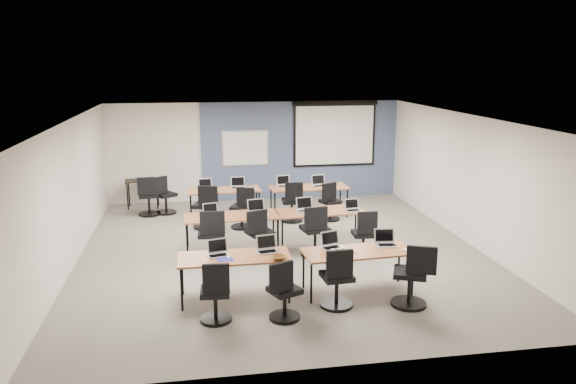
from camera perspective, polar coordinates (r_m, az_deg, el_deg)
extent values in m
cube|color=#6B6354|center=(11.51, -0.68, -6.01)|extent=(8.00, 9.00, 0.02)
cube|color=white|center=(10.92, -0.72, 7.49)|extent=(8.00, 9.00, 0.02)
cube|color=beige|center=(15.52, -3.28, 4.15)|extent=(8.00, 0.04, 2.70)
cube|color=beige|center=(6.90, 5.14, -7.54)|extent=(8.00, 0.04, 2.70)
cube|color=beige|center=(11.25, -21.26, -0.22)|extent=(0.04, 9.00, 2.70)
cube|color=beige|center=(12.39, 17.91, 1.21)|extent=(0.04, 9.00, 2.70)
cube|color=#3D5977|center=(15.68, 1.29, 4.26)|extent=(5.50, 0.04, 2.70)
cube|color=silver|center=(15.41, -4.36, 4.45)|extent=(1.28, 0.02, 0.98)
cube|color=white|center=(15.40, -4.36, 4.44)|extent=(1.20, 0.02, 0.90)
cube|color=black|center=(15.76, 4.76, 5.92)|extent=(2.32, 0.03, 1.82)
cube|color=white|center=(15.75, 4.76, 5.77)|extent=(2.20, 0.02, 1.62)
cylinder|color=black|center=(15.67, 4.82, 8.96)|extent=(2.40, 0.10, 0.10)
cube|color=olive|center=(9.09, -5.49, -6.61)|extent=(1.80, 0.75, 0.03)
cylinder|color=black|center=(8.92, -10.76, -9.71)|extent=(0.04, 0.04, 0.70)
cylinder|color=black|center=(9.02, 0.12, -9.19)|extent=(0.04, 0.04, 0.70)
cylinder|color=black|center=(9.50, -10.70, -8.24)|extent=(0.04, 0.04, 0.70)
cylinder|color=black|center=(9.60, -0.52, -7.77)|extent=(0.04, 0.04, 0.70)
cube|color=#A66C43|center=(9.38, 7.10, -6.02)|extent=(1.82, 0.76, 0.03)
cylinder|color=black|center=(9.02, 2.38, -9.21)|extent=(0.04, 0.04, 0.70)
cylinder|color=black|center=(9.50, 12.56, -8.35)|extent=(0.04, 0.04, 0.70)
cylinder|color=black|center=(9.60, 1.59, -7.78)|extent=(0.04, 0.04, 0.70)
cylinder|color=black|center=(10.05, 11.20, -7.06)|extent=(0.04, 0.04, 0.70)
cube|color=olive|center=(11.42, -5.75, -2.46)|extent=(1.92, 0.80, 0.03)
cylinder|color=black|center=(11.18, -10.21, -4.91)|extent=(0.04, 0.04, 0.70)
cylinder|color=black|center=(11.30, -1.01, -4.51)|extent=(0.04, 0.04, 0.70)
cylinder|color=black|center=(11.83, -10.19, -3.89)|extent=(0.04, 0.04, 0.70)
cylinder|color=black|center=(11.94, -1.50, -3.53)|extent=(0.04, 0.04, 0.70)
cube|color=brown|center=(11.75, 3.33, -1.97)|extent=(1.85, 0.77, 0.03)
cylinder|color=black|center=(11.39, -0.58, -4.36)|extent=(0.04, 0.04, 0.70)
cylinder|color=black|center=(11.77, 7.77, -3.89)|extent=(0.04, 0.04, 0.70)
cylinder|color=black|center=(12.01, -1.06, -3.43)|extent=(0.04, 0.04, 0.70)
cylinder|color=black|center=(12.37, 6.88, -3.03)|extent=(0.04, 0.04, 0.70)
cube|color=brown|center=(13.74, -6.49, 0.20)|extent=(1.76, 0.73, 0.03)
cylinder|color=black|center=(13.52, -9.84, -1.72)|extent=(0.04, 0.04, 0.70)
cylinder|color=black|center=(13.60, -2.93, -1.45)|extent=(0.04, 0.04, 0.70)
cylinder|color=black|center=(14.11, -9.84, -1.09)|extent=(0.04, 0.04, 0.70)
cylinder|color=black|center=(14.19, -3.22, -0.83)|extent=(0.04, 0.04, 0.70)
cube|color=#A4753E|center=(13.95, 2.12, 0.47)|extent=(1.93, 0.80, 0.03)
cylinder|color=black|center=(13.56, -1.34, -1.48)|extent=(0.04, 0.04, 0.70)
cylinder|color=black|center=(13.92, 6.04, -1.16)|extent=(0.04, 0.04, 0.70)
cylinder|color=black|center=(14.21, -1.74, -0.79)|extent=(0.04, 0.04, 0.70)
cylinder|color=black|center=(14.56, 5.32, -0.51)|extent=(0.04, 0.04, 0.70)
cube|color=silver|center=(9.11, -7.13, -6.43)|extent=(0.33, 0.24, 0.02)
cube|color=black|center=(9.09, -7.12, -6.40)|extent=(0.28, 0.14, 0.00)
cube|color=silver|center=(9.20, -7.19, -5.42)|extent=(0.33, 0.06, 0.23)
cube|color=black|center=(9.19, -7.18, -5.44)|extent=(0.29, 0.04, 0.19)
ellipsoid|color=white|center=(9.03, -6.05, -6.58)|extent=(0.08, 0.10, 0.03)
cylinder|color=black|center=(8.66, -7.33, -12.67)|extent=(0.48, 0.48, 0.05)
cylinder|color=black|center=(8.58, -7.37, -11.55)|extent=(0.06, 0.06, 0.43)
cube|color=black|center=(8.47, -7.42, -9.99)|extent=(0.43, 0.43, 0.08)
cube|color=black|center=(8.19, -7.32, -8.72)|extent=(0.39, 0.06, 0.44)
cube|color=#BCBCBC|center=(9.23, -2.10, -6.08)|extent=(0.34, 0.25, 0.02)
cube|color=black|center=(9.20, -2.08, -6.05)|extent=(0.29, 0.14, 0.00)
cube|color=#BCBCBC|center=(9.31, -2.21, -5.07)|extent=(0.34, 0.06, 0.23)
cube|color=black|center=(9.30, -2.20, -5.08)|extent=(0.30, 0.04, 0.19)
ellipsoid|color=white|center=(9.12, -0.44, -6.31)|extent=(0.06, 0.09, 0.03)
cylinder|color=black|center=(8.65, -0.34, -12.58)|extent=(0.47, 0.47, 0.05)
cylinder|color=black|center=(8.57, -0.34, -11.47)|extent=(0.06, 0.06, 0.42)
cube|color=black|center=(8.47, -0.35, -9.93)|extent=(0.42, 0.42, 0.08)
cube|color=black|center=(8.19, -0.69, -8.64)|extent=(0.38, 0.06, 0.44)
cube|color=#A7A6B3|center=(9.44, 4.48, -5.67)|extent=(0.34, 0.25, 0.02)
cube|color=black|center=(9.42, 4.51, -5.64)|extent=(0.29, 0.14, 0.00)
cube|color=#A7A6B3|center=(9.52, 4.30, -4.67)|extent=(0.34, 0.06, 0.24)
cube|color=black|center=(9.51, 4.31, -4.69)|extent=(0.30, 0.04, 0.19)
ellipsoid|color=white|center=(9.30, 6.71, -6.01)|extent=(0.07, 0.10, 0.03)
cylinder|color=black|center=(9.08, 4.92, -11.32)|extent=(0.52, 0.52, 0.05)
cylinder|color=black|center=(9.00, 4.95, -10.13)|extent=(0.06, 0.06, 0.46)
cube|color=black|center=(8.90, 4.98, -8.52)|extent=(0.46, 0.46, 0.08)
cube|color=black|center=(8.60, 5.26, -7.31)|extent=(0.42, 0.06, 0.44)
cube|color=silver|center=(9.69, 9.99, -5.34)|extent=(0.34, 0.25, 0.02)
cube|color=black|center=(9.66, 10.04, -5.31)|extent=(0.29, 0.15, 0.00)
cube|color=silver|center=(9.77, 9.76, -4.36)|extent=(0.34, 0.06, 0.24)
cube|color=black|center=(9.76, 9.78, -4.38)|extent=(0.30, 0.05, 0.19)
ellipsoid|color=white|center=(9.51, 11.82, -5.76)|extent=(0.07, 0.10, 0.03)
cylinder|color=black|center=(9.29, 12.13, -11.01)|extent=(0.57, 0.57, 0.05)
cylinder|color=black|center=(9.20, 12.20, -9.72)|extent=(0.06, 0.06, 0.50)
cube|color=black|center=(9.09, 12.29, -8.02)|extent=(0.50, 0.50, 0.08)
cube|color=black|center=(8.84, 13.42, -6.76)|extent=(0.46, 0.06, 0.44)
cube|color=silver|center=(11.45, -7.86, -2.35)|extent=(0.31, 0.22, 0.02)
cube|color=black|center=(11.43, -7.86, -2.32)|extent=(0.26, 0.13, 0.00)
cube|color=silver|center=(11.54, -7.90, -1.63)|extent=(0.31, 0.06, 0.21)
cube|color=black|center=(11.53, -7.90, -1.64)|extent=(0.27, 0.04, 0.17)
ellipsoid|color=white|center=(11.21, -7.36, -2.66)|extent=(0.07, 0.10, 0.04)
cylinder|color=black|center=(11.08, -7.69, -6.77)|extent=(0.58, 0.58, 0.05)
cylinder|color=black|center=(11.00, -7.72, -5.65)|extent=(0.06, 0.06, 0.51)
cube|color=black|center=(10.91, -7.77, -4.18)|extent=(0.51, 0.51, 0.08)
cube|color=black|center=(10.61, -7.69, -3.10)|extent=(0.47, 0.06, 0.44)
cube|color=#A8A8A8|center=(11.52, -3.20, -2.14)|extent=(0.36, 0.26, 0.02)
cube|color=black|center=(11.50, -3.19, -2.11)|extent=(0.31, 0.15, 0.00)
cube|color=#A8A8A8|center=(11.63, -3.29, -1.31)|extent=(0.36, 0.07, 0.25)
cube|color=black|center=(11.62, -3.28, -1.32)|extent=(0.32, 0.05, 0.21)
ellipsoid|color=white|center=(11.41, -2.09, -2.28)|extent=(0.08, 0.11, 0.03)
cylinder|color=black|center=(11.19, -2.85, -6.46)|extent=(0.52, 0.52, 0.05)
cylinder|color=black|center=(11.12, -2.86, -5.46)|extent=(0.06, 0.06, 0.46)
cube|color=black|center=(11.04, -2.87, -4.12)|extent=(0.46, 0.46, 0.08)
cube|color=black|center=(10.76, -3.16, -3.03)|extent=(0.42, 0.06, 0.44)
cube|color=silver|center=(11.69, 1.79, -1.91)|extent=(0.35, 0.26, 0.02)
cube|color=black|center=(11.66, 1.81, -1.88)|extent=(0.30, 0.15, 0.00)
cube|color=silver|center=(11.79, 1.66, -1.10)|extent=(0.35, 0.07, 0.24)
cube|color=black|center=(11.78, 1.67, -1.11)|extent=(0.31, 0.05, 0.20)
ellipsoid|color=white|center=(11.56, 3.35, -2.08)|extent=(0.07, 0.11, 0.04)
cylinder|color=black|center=(11.28, 2.75, -6.29)|extent=(0.58, 0.58, 0.05)
cylinder|color=black|center=(11.21, 2.76, -5.18)|extent=(0.06, 0.06, 0.51)
cube|color=black|center=(11.12, 2.78, -3.74)|extent=(0.51, 0.51, 0.08)
cube|color=black|center=(10.81, 2.86, -2.68)|extent=(0.47, 0.06, 0.44)
cube|color=#A9A9B2|center=(11.78, 6.64, -1.87)|extent=(0.30, 0.22, 0.02)
cube|color=black|center=(11.76, 6.67, -1.84)|extent=(0.26, 0.13, 0.00)
cube|color=#A9A9B2|center=(11.86, 6.49, -1.18)|extent=(0.30, 0.06, 0.21)
cube|color=black|center=(11.85, 6.50, -1.19)|extent=(0.27, 0.04, 0.17)
ellipsoid|color=white|center=(11.79, 7.52, -1.89)|extent=(0.07, 0.10, 0.03)
cylinder|color=black|center=(11.31, 7.61, -6.35)|extent=(0.48, 0.48, 0.05)
cylinder|color=black|center=(11.25, 7.64, -5.45)|extent=(0.06, 0.06, 0.43)
cube|color=black|center=(11.17, 7.68, -4.22)|extent=(0.43, 0.43, 0.08)
cube|color=black|center=(10.91, 8.07, -3.11)|extent=(0.39, 0.06, 0.44)
cube|color=#9F9FA8|center=(13.78, -8.40, 0.29)|extent=(0.33, 0.24, 0.02)
cube|color=black|center=(13.76, -8.39, 0.32)|extent=(0.28, 0.14, 0.00)
cube|color=#9F9FA8|center=(13.88, -8.43, 0.92)|extent=(0.33, 0.06, 0.23)
cube|color=black|center=(13.87, -8.42, 0.91)|extent=(0.29, 0.04, 0.19)
ellipsoid|color=white|center=(13.64, -7.13, 0.20)|extent=(0.08, 0.11, 0.03)
cylinder|color=black|center=(13.21, -8.37, -3.49)|extent=(0.56, 0.56, 0.05)
cylinder|color=black|center=(13.14, -8.40, -2.56)|extent=(0.06, 0.06, 0.50)
cube|color=black|center=(13.07, -8.44, -1.34)|extent=(0.50, 0.50, 0.08)
cube|color=black|center=(12.79, -8.14, -0.35)|extent=(0.45, 0.06, 0.44)
cube|color=#A4A4AA|center=(13.82, -5.07, 0.42)|extent=(0.35, 0.25, 0.02)
cube|color=black|center=(13.80, -5.06, 0.46)|extent=(0.29, 0.15, 0.00)
cube|color=#A4A4AA|center=(13.93, -5.12, 1.08)|extent=(0.35, 0.06, 0.24)
cube|color=black|center=(13.92, -5.12, 1.07)|extent=(0.30, 0.05, 0.20)
ellipsoid|color=white|center=(13.68, -3.35, 0.32)|extent=(0.08, 0.11, 0.04)
cylinder|color=black|center=(13.10, -4.70, -3.53)|extent=(0.51, 0.51, 0.05)
cylinder|color=black|center=(13.04, -4.72, -2.68)|extent=(0.06, 0.06, 0.46)
cube|color=black|center=(12.97, -4.74, -1.54)|extent=(0.46, 0.46, 0.08)
cube|color=black|center=(12.72, -4.33, -0.53)|extent=(0.42, 0.06, 0.44)
cube|color=#ADADAD|center=(13.95, -0.41, 0.60)|extent=(0.34, 0.25, 0.02)
cube|color=black|center=(13.93, -0.39, 0.63)|extent=(0.29, 0.15, 0.00)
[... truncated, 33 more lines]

